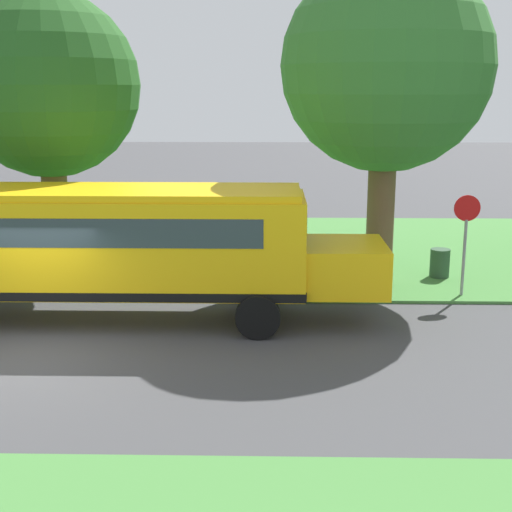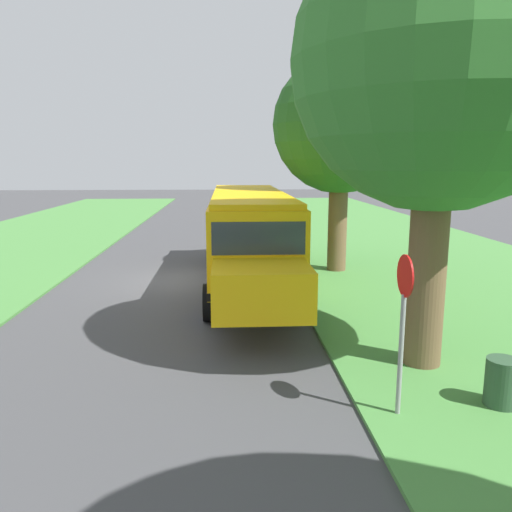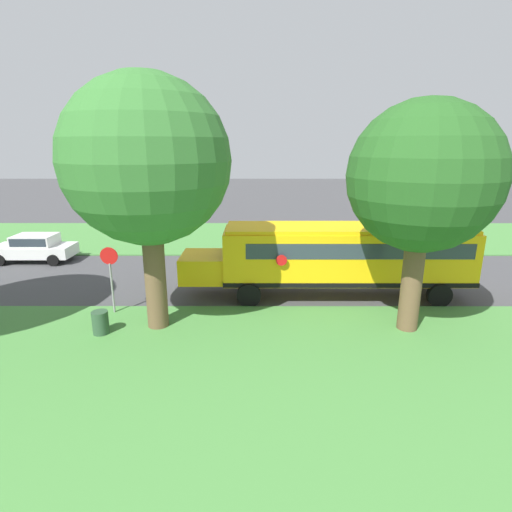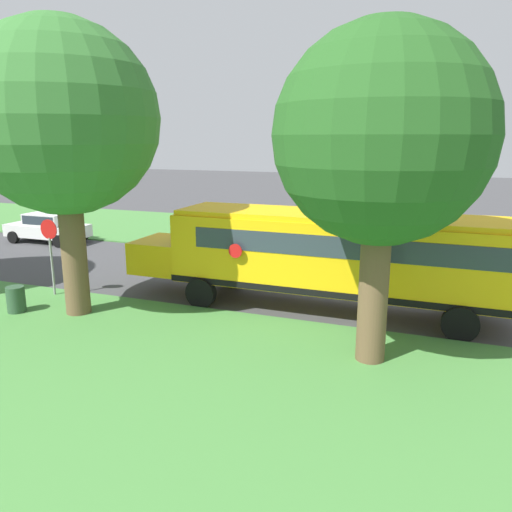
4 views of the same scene
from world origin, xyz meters
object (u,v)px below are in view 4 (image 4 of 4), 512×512
Objects in this scene: school_bus at (329,252)px; oak_tree_beside_bus at (382,136)px; oak_tree_roadside_mid at (58,119)px; stop_sign at (51,248)px; car_white_nearest at (48,226)px; trash_bin at (16,300)px.

oak_tree_beside_bus is (-3.36, -1.85, 3.55)m from school_bus.
stop_sign is at bearing 57.53° from oak_tree_roadside_mid.
school_bus is 2.82× the size of car_white_nearest.
oak_tree_roadside_mid is at bearing -70.04° from trash_bin.
oak_tree_roadside_mid is at bearing -133.88° from car_white_nearest.
oak_tree_roadside_mid is at bearing 113.81° from school_bus.
school_bus is 9.97m from trash_bin.
stop_sign is 3.04× the size of trash_bin.
car_white_nearest is at bearing 46.12° from oak_tree_roadside_mid.
oak_tree_roadside_mid is (-8.61, -8.96, 5.09)m from car_white_nearest.
trash_bin is (-9.24, -7.22, -0.43)m from car_white_nearest.
stop_sign reaches higher than car_white_nearest.
oak_tree_beside_bus is (-8.73, -18.14, 4.59)m from car_white_nearest.
car_white_nearest is 1.61× the size of stop_sign.
school_bus is at bearing -66.91° from trash_bin.
car_white_nearest is 4.89× the size of trash_bin.
oak_tree_beside_bus is 9.20m from oak_tree_roadside_mid.
car_white_nearest is 10.26m from stop_sign.
car_white_nearest is 20.65m from oak_tree_beside_bus.
trash_bin is at bearing 109.96° from oak_tree_roadside_mid.
oak_tree_beside_bus reaches higher than stop_sign.
school_bus is 9.46m from stop_sign.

